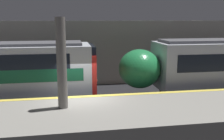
# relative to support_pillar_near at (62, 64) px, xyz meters

# --- Properties ---
(ground_plane) EXTENTS (120.00, 120.00, 0.00)m
(ground_plane) POSITION_rel_support_pillar_near_xyz_m (0.87, 1.55, -2.97)
(ground_plane) COLOR black
(platform) EXTENTS (40.00, 4.06, 1.15)m
(platform) POSITION_rel_support_pillar_near_xyz_m (0.87, -0.48, -2.40)
(platform) COLOR gray
(platform) RESTS_ON ground
(station_rear_barrier) EXTENTS (50.00, 0.15, 4.60)m
(station_rear_barrier) POSITION_rel_support_pillar_near_xyz_m (0.87, 8.03, -0.68)
(station_rear_barrier) COLOR #B2AD9E
(station_rear_barrier) RESTS_ON ground
(support_pillar_near) EXTENTS (0.39, 0.39, 3.67)m
(support_pillar_near) POSITION_rel_support_pillar_near_xyz_m (0.00, 0.00, 0.00)
(support_pillar_near) COLOR slate
(support_pillar_near) RESTS_ON platform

